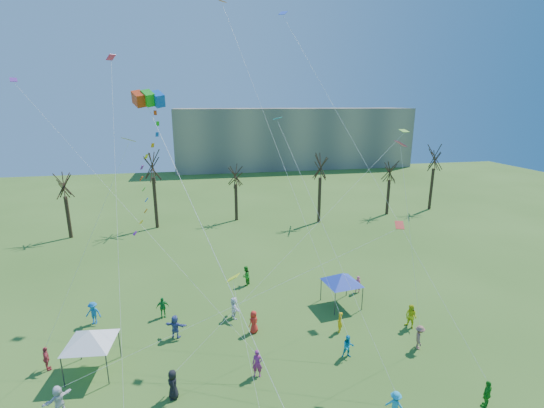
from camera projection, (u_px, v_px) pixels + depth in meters
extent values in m
cube|color=gray|center=(293.00, 138.00, 98.49)|extent=(60.00, 14.00, 15.00)
cylinder|color=black|center=(68.00, 217.00, 46.78)|extent=(0.44, 0.44, 5.29)
cylinder|color=black|center=(155.00, 203.00, 50.40)|extent=(0.44, 0.44, 6.92)
cylinder|color=black|center=(236.00, 202.00, 53.91)|extent=(0.44, 0.44, 5.26)
cylinder|color=black|center=(319.00, 200.00, 52.81)|extent=(0.44, 0.44, 6.41)
cylinder|color=black|center=(388.00, 197.00, 56.82)|extent=(0.44, 0.44, 5.26)
cylinder|color=black|center=(431.00, 189.00, 59.34)|extent=(0.44, 0.44, 6.53)
cube|color=red|center=(139.00, 99.00, 21.43)|extent=(0.86, 1.19, 1.05)
cube|color=#16AB1A|center=(148.00, 99.00, 21.52)|extent=(0.86, 1.19, 1.05)
cube|color=blue|center=(158.00, 99.00, 21.62)|extent=(0.86, 1.19, 1.05)
cylinder|color=white|center=(217.00, 259.00, 18.27)|extent=(0.02, 0.02, 19.26)
cylinder|color=#3F3F44|center=(63.00, 372.00, 22.23)|extent=(0.07, 0.07, 2.05)
cylinder|color=#3F3F44|center=(107.00, 369.00, 22.47)|extent=(0.07, 0.07, 2.05)
cylinder|color=#3F3F44|center=(79.00, 346.00, 24.67)|extent=(0.07, 0.07, 2.05)
cylinder|color=#3F3F44|center=(120.00, 343.00, 24.92)|extent=(0.07, 0.07, 2.05)
pyramid|color=white|center=(90.00, 336.00, 23.19)|extent=(3.89, 3.89, 0.88)
cylinder|color=#3F3F44|center=(335.00, 304.00, 29.89)|extent=(0.08, 0.08, 2.01)
cylinder|color=#3F3F44|center=(362.00, 299.00, 30.67)|extent=(0.08, 0.08, 2.01)
cylinder|color=#3F3F44|center=(321.00, 289.00, 32.16)|extent=(0.08, 0.08, 2.01)
cylinder|color=#3F3F44|center=(347.00, 285.00, 32.94)|extent=(0.08, 0.08, 2.01)
pyramid|color=#263FBE|center=(342.00, 278.00, 31.04)|extent=(3.80, 3.80, 0.86)
imported|color=#1A9ED1|center=(395.00, 405.00, 20.12)|extent=(1.18, 1.12, 1.60)
imported|color=green|center=(487.00, 394.00, 20.86)|extent=(1.04, 0.81, 1.65)
imported|color=white|center=(58.00, 400.00, 20.42)|extent=(1.48, 1.44, 1.69)
imported|color=black|center=(173.00, 384.00, 21.50)|extent=(0.71, 0.95, 1.77)
imported|color=#992675|center=(257.00, 364.00, 23.20)|extent=(0.74, 0.58, 1.77)
imported|color=#0D97C0|center=(348.00, 346.00, 24.97)|extent=(0.84, 0.70, 1.58)
imported|color=#966252|center=(419.00, 337.00, 25.81)|extent=(1.09, 1.29, 1.74)
imported|color=#C8424A|center=(46.00, 359.00, 23.74)|extent=(0.78, 1.03, 1.63)
imported|color=#49589F|center=(175.00, 327.00, 27.06)|extent=(1.69, 1.06, 1.74)
imported|color=red|center=(254.00, 322.00, 27.66)|extent=(1.00, 0.95, 1.72)
imported|color=#FFB60D|center=(340.00, 322.00, 27.77)|extent=(0.60, 0.68, 1.56)
imported|color=#CEDB17|center=(411.00, 317.00, 28.22)|extent=(1.05, 1.13, 1.86)
imported|color=#166AB7|center=(93.00, 313.00, 28.73)|extent=(1.30, 0.94, 1.81)
imported|color=green|center=(163.00, 307.00, 29.65)|extent=(1.05, 0.59, 1.69)
imported|color=white|center=(234.00, 308.00, 29.53)|extent=(0.81, 1.70, 1.76)
imported|color=#F0507E|center=(358.00, 284.00, 33.58)|extent=(0.63, 0.48, 1.55)
imported|color=#218A1E|center=(246.00, 276.00, 34.86)|extent=(1.10, 1.14, 1.86)
cube|color=#F12872|center=(111.00, 57.00, 24.73)|extent=(0.69, 0.69, 0.35)
cylinder|color=white|center=(117.00, 213.00, 21.57)|extent=(0.01, 0.01, 21.15)
cube|color=#E3FF1A|center=(233.00, 278.00, 21.62)|extent=(0.83, 0.79, 0.44)
cylinder|color=white|center=(246.00, 344.00, 20.06)|extent=(0.01, 0.01, 7.04)
cube|color=#18BBA2|center=(278.00, 118.00, 26.51)|extent=(0.72, 0.62, 0.18)
cylinder|color=white|center=(329.00, 238.00, 23.25)|extent=(0.01, 0.01, 18.27)
cube|color=blue|center=(283.00, 13.00, 29.54)|extent=(0.84, 0.87, 0.37)
cylinder|color=white|center=(368.00, 167.00, 25.14)|extent=(0.01, 0.01, 28.37)
cube|color=red|center=(400.00, 225.00, 23.00)|extent=(0.66, 0.72, 0.36)
cylinder|color=white|center=(239.00, 304.00, 21.65)|extent=(0.01, 0.01, 21.27)
cube|color=#87E836|center=(404.00, 131.00, 31.15)|extent=(0.64, 0.81, 0.20)
cylinder|color=white|center=(310.00, 231.00, 26.27)|extent=(0.01, 0.01, 24.71)
cube|color=#712C9D|center=(13.00, 80.00, 27.43)|extent=(0.64, 0.68, 0.32)
cylinder|color=white|center=(125.00, 207.00, 25.26)|extent=(0.01, 0.01, 25.78)
cube|color=orange|center=(222.00, 1.00, 32.98)|extent=(0.84, 0.77, 0.23)
cylinder|color=white|center=(276.00, 147.00, 28.91)|extent=(0.01, 0.01, 29.07)
cube|color=#CE2263|center=(401.00, 144.00, 22.93)|extent=(0.66, 0.56, 0.37)
cylinder|color=white|center=(411.00, 243.00, 24.31)|extent=(0.01, 0.01, 12.48)
cube|color=yellow|center=(128.00, 140.00, 21.96)|extent=(0.86, 0.79, 0.26)
cylinder|color=white|center=(85.00, 250.00, 22.79)|extent=(0.01, 0.01, 13.98)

